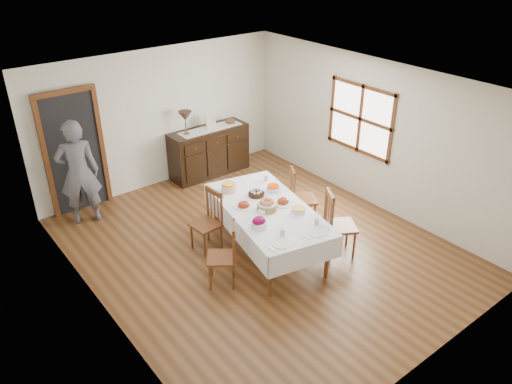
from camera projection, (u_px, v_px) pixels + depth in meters
ground at (260, 247)px, 7.87m from camera, size 6.00×6.00×0.00m
room_shell at (235, 145)px, 7.31m from camera, size 5.02×6.02×2.65m
dining_table at (267, 213)px, 7.46m from camera, size 1.59×2.46×0.78m
chair_left_near at (225, 254)px, 6.88m from camera, size 0.55×0.55×0.95m
chair_left_far at (208, 220)px, 7.65m from camera, size 0.44×0.44×0.97m
chair_right_near at (337, 223)px, 7.49m from camera, size 0.61×0.61×1.07m
chair_right_far at (300, 196)px, 8.29m from camera, size 0.58×0.58×1.01m
sideboard at (209, 151)px, 9.99m from camera, size 1.61×0.58×0.97m
person at (78, 169)px, 8.14m from camera, size 0.70×0.56×1.95m
bread_basket at (267, 205)px, 7.33m from camera, size 0.30×0.30×0.17m
egg_basket at (256, 193)px, 7.74m from camera, size 0.25×0.25×0.10m
ham_platter_a at (244, 205)px, 7.42m from camera, size 0.31×0.31×0.11m
ham_platter_b at (283, 202)px, 7.52m from camera, size 0.33×0.33×0.11m
beet_bowl at (259, 223)px, 6.91m from camera, size 0.23×0.23×0.16m
carrot_bowl at (273, 188)px, 7.87m from camera, size 0.21×0.21×0.10m
pineapple_bowl at (229, 187)px, 7.85m from camera, size 0.23×0.23×0.14m
casserole_dish at (298, 210)px, 7.29m from camera, size 0.22×0.22×0.07m
butter_dish at (264, 211)px, 7.25m from camera, size 0.16×0.12×0.07m
setting_left at (281, 240)px, 6.62m from camera, size 0.44×0.31×0.10m
setting_right at (316, 229)px, 6.86m from camera, size 0.44×0.31×0.10m
glass_far_a at (234, 187)px, 7.87m from camera, size 0.06×0.06×0.11m
glass_far_b at (266, 178)px, 8.19m from camera, size 0.07×0.07×0.09m
runner at (210, 129)px, 9.76m from camera, size 1.30×0.35×0.01m
table_lamp at (185, 117)px, 9.33m from camera, size 0.26×0.26×0.46m
picture_frame at (211, 122)px, 9.71m from camera, size 0.22×0.08×0.28m
deco_bowl at (230, 122)px, 10.04m from camera, size 0.20×0.20×0.06m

